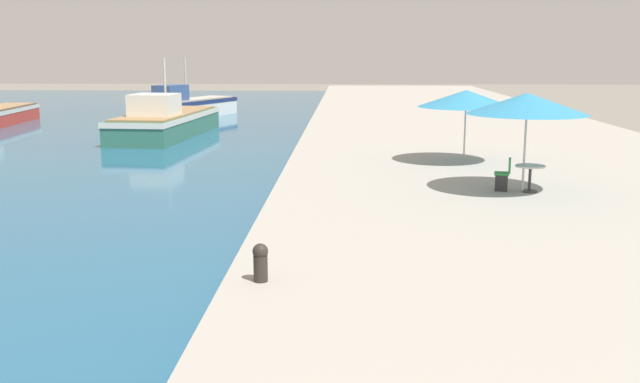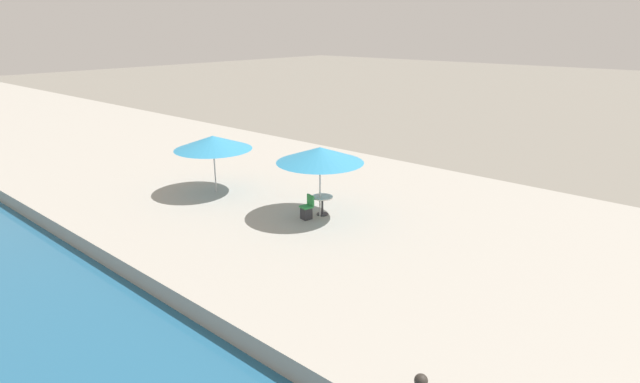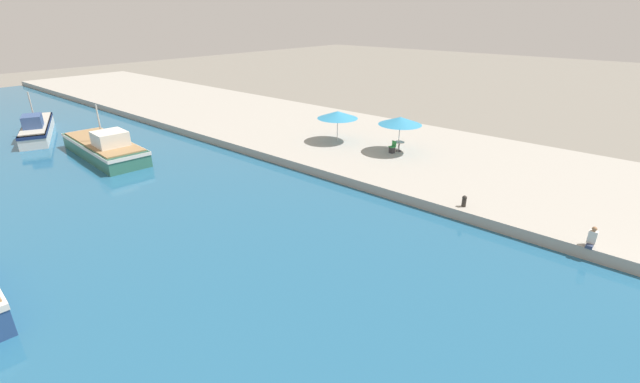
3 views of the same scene
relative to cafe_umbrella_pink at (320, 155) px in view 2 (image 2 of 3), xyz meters
name	(u,v)px [view 2 (image 2 of 3)]	position (x,y,z in m)	size (l,w,h in m)	color
quay_promenade	(118,149)	(1.10, 17.51, -2.75)	(16.00, 90.00, 0.65)	#A39E93
cafe_umbrella_pink	(320,155)	(0.00, 0.00, 0.00)	(3.25, 3.25, 2.71)	#B7B7B7
cafe_umbrella_white	(213,143)	(-0.75, 5.37, -0.21)	(3.31, 3.31, 2.50)	#B7B7B7
cafe_table	(322,202)	(0.20, 0.05, -1.89)	(0.80, 0.80, 0.74)	#333338
cafe_chair_left	(307,211)	(-0.51, 0.22, -2.10)	(0.51, 0.49, 0.91)	#2D2D33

